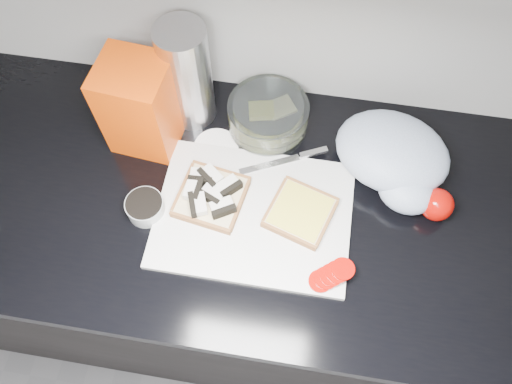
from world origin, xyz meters
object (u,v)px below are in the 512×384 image
glass_bowl (268,116)px  steel_canister (187,76)px  bread_bag (141,105)px  cutting_board (254,214)px

glass_bowl → steel_canister: (-0.18, 0.01, 0.09)m
bread_bag → glass_bowl: bearing=20.5°
cutting_board → steel_canister: bearing=127.2°
glass_bowl → steel_canister: bearing=176.4°
bread_bag → steel_canister: bearing=49.7°
bread_bag → steel_canister: 0.11m
cutting_board → bread_bag: (-0.26, 0.16, 0.10)m
glass_bowl → cutting_board: bearing=-88.6°
cutting_board → steel_canister: (-0.18, 0.24, 0.12)m
cutting_board → bread_bag: bread_bag is taller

